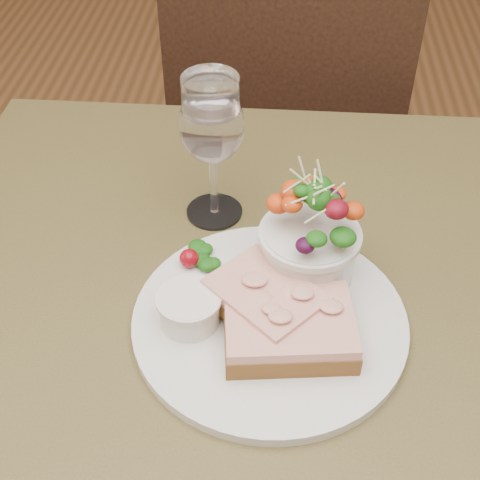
# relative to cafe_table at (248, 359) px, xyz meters

# --- Properties ---
(cafe_table) EXTENTS (0.80, 0.80, 0.75)m
(cafe_table) POSITION_rel_cafe_table_xyz_m (0.00, 0.00, 0.00)
(cafe_table) COLOR #42381C
(cafe_table) RESTS_ON ground
(chair_far) EXTENTS (0.48, 0.48, 0.90)m
(chair_far) POSITION_rel_cafe_table_xyz_m (0.05, 0.69, -0.36)
(chair_far) COLOR black
(chair_far) RESTS_ON ground
(dinner_plate) EXTENTS (0.29, 0.29, 0.01)m
(dinner_plate) POSITION_rel_cafe_table_xyz_m (0.02, -0.03, 0.11)
(dinner_plate) COLOR silver
(dinner_plate) RESTS_ON cafe_table
(sandwich_front) EXTENTS (0.14, 0.11, 0.03)m
(sandwich_front) POSITION_rel_cafe_table_xyz_m (0.04, -0.06, 0.13)
(sandwich_front) COLOR #492813
(sandwich_front) RESTS_ON dinner_plate
(sandwich_back) EXTENTS (0.14, 0.14, 0.03)m
(sandwich_back) POSITION_rel_cafe_table_xyz_m (0.02, -0.03, 0.14)
(sandwich_back) COLOR #492813
(sandwich_back) RESTS_ON dinner_plate
(ramekin) EXTENTS (0.06, 0.06, 0.04)m
(ramekin) POSITION_rel_cafe_table_xyz_m (-0.06, -0.04, 0.13)
(ramekin) COLOR silver
(ramekin) RESTS_ON dinner_plate
(salad_bowl) EXTENTS (0.10, 0.10, 0.13)m
(salad_bowl) POSITION_rel_cafe_table_xyz_m (0.06, 0.04, 0.17)
(salad_bowl) COLOR silver
(salad_bowl) RESTS_ON dinner_plate
(garnish) EXTENTS (0.05, 0.04, 0.02)m
(garnish) POSITION_rel_cafe_table_xyz_m (-0.06, 0.05, 0.12)
(garnish) COLOR #0F3D0B
(garnish) RESTS_ON dinner_plate
(wine_glass) EXTENTS (0.08, 0.08, 0.18)m
(wine_glass) POSITION_rel_cafe_table_xyz_m (-0.05, 0.15, 0.22)
(wine_glass) COLOR white
(wine_glass) RESTS_ON cafe_table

